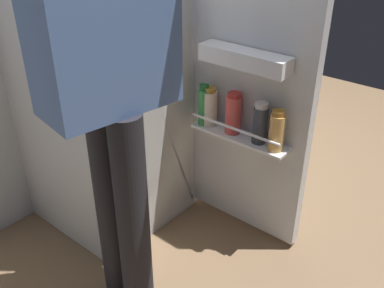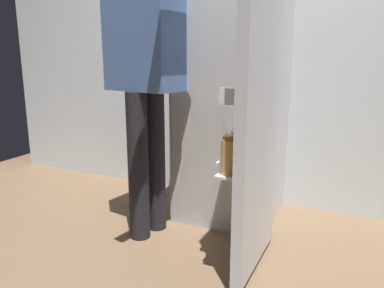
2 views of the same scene
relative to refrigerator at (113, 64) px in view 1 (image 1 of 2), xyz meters
name	(u,v)px [view 1 (image 1 of 2)]	position (x,y,z in m)	size (l,w,h in m)	color
ground_plane	(195,253)	(-0.03, -0.50, -0.81)	(5.11, 5.11, 0.00)	brown
refrigerator	(113,64)	(0.00, 0.00, 0.00)	(0.67, 1.20, 1.63)	silver
person	(108,51)	(-0.38, -0.44, 0.24)	(0.57, 0.80, 1.75)	black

